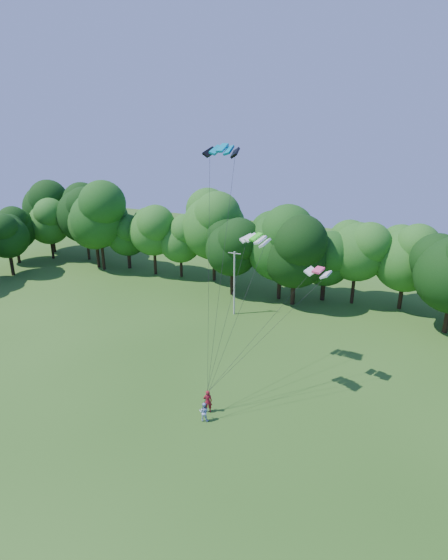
% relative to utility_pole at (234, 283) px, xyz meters
% --- Properties ---
extents(ground, '(160.00, 160.00, 0.00)m').
position_rel_utility_pole_xyz_m(ground, '(4.56, -27.93, -3.97)').
color(ground, '#255016').
rests_on(ground, ground).
extents(utility_pole, '(1.54, 0.19, 7.69)m').
position_rel_utility_pole_xyz_m(utility_pole, '(0.00, 0.00, 0.00)').
color(utility_pole, '#B9B9B0').
rests_on(utility_pole, ground).
extents(kite_flyer_left, '(0.83, 0.75, 1.89)m').
position_rel_utility_pole_xyz_m(kite_flyer_left, '(6.45, -17.99, -3.02)').
color(kite_flyer_left, maroon).
rests_on(kite_flyer_left, ground).
extents(kite_flyer_right, '(0.87, 0.74, 1.55)m').
position_rel_utility_pole_xyz_m(kite_flyer_right, '(6.72, -19.07, -3.19)').
color(kite_flyer_right, '#ADBEF0').
rests_on(kite_flyer_right, ground).
extents(kite_teal, '(2.81, 1.23, 0.69)m').
position_rel_utility_pole_xyz_m(kite_teal, '(4.29, -11.29, 15.47)').
color(kite_teal, '#0588A9').
rests_on(kite_teal, ground).
extents(kite_green, '(2.56, 1.83, 0.50)m').
position_rel_utility_pole_xyz_m(kite_green, '(8.52, -14.14, 9.39)').
color(kite_green, '#3AE722').
rests_on(kite_green, ground).
extents(kite_pink, '(2.24, 1.45, 0.36)m').
position_rel_utility_pole_xyz_m(kite_pink, '(12.30, -10.17, 6.26)').
color(kite_pink, '#F64479').
rests_on(kite_pink, ground).
extents(tree_back_west, '(8.73, 8.73, 12.70)m').
position_rel_utility_pole_xyz_m(tree_back_west, '(-27.26, 6.90, 3.96)').
color(tree_back_west, '#332114').
rests_on(tree_back_west, ground).
extents(tree_back_center, '(8.87, 8.87, 12.91)m').
position_rel_utility_pole_xyz_m(tree_back_center, '(5.18, 6.14, 4.09)').
color(tree_back_center, black).
rests_on(tree_back_center, ground).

